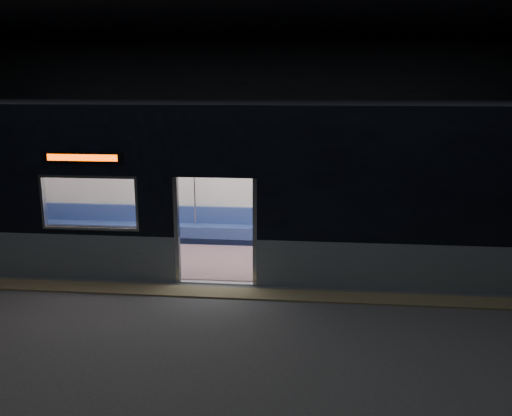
# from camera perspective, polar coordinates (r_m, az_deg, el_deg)

# --- Properties ---
(station_floor) EXTENTS (24.00, 14.00, 0.01)m
(station_floor) POSITION_cam_1_polar(r_m,az_deg,el_deg) (9.50, -5.29, -10.19)
(station_floor) COLOR #47494C
(station_floor) RESTS_ON ground
(station_envelope) EXTENTS (24.00, 14.00, 5.00)m
(station_envelope) POSITION_cam_1_polar(r_m,az_deg,el_deg) (8.73, -5.80, 12.53)
(station_envelope) COLOR black
(station_envelope) RESTS_ON station_floor
(tactile_strip) EXTENTS (22.80, 0.50, 0.03)m
(tactile_strip) POSITION_cam_1_polar(r_m,az_deg,el_deg) (9.99, -4.68, -8.85)
(tactile_strip) COLOR #8C7F59
(tactile_strip) RESTS_ON station_floor
(metro_car) EXTENTS (18.00, 3.04, 3.35)m
(metro_car) POSITION_cam_1_polar(r_m,az_deg,el_deg) (11.39, -3.04, 3.51)
(metro_car) COLOR gray
(metro_car) RESTS_ON station_floor
(passenger) EXTENTS (0.46, 0.75, 1.43)m
(passenger) POSITION_cam_1_polar(r_m,az_deg,el_deg) (12.48, 9.66, -0.62)
(passenger) COLOR black
(passenger) RESTS_ON metro_car
(handbag) EXTENTS (0.33, 0.30, 0.15)m
(handbag) POSITION_cam_1_polar(r_m,az_deg,el_deg) (12.27, 9.62, -1.47)
(handbag) COLOR black
(handbag) RESTS_ON passenger
(transit_map) EXTENTS (0.92, 0.03, 0.60)m
(transit_map) POSITION_cam_1_polar(r_m,az_deg,el_deg) (12.77, 14.75, 2.33)
(transit_map) COLOR white
(transit_map) RESTS_ON metro_car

